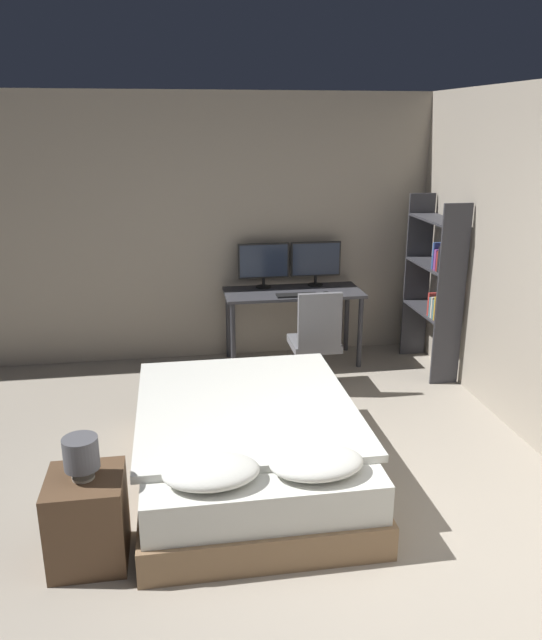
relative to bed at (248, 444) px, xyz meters
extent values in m
plane|color=#9E9384|center=(0.51, -1.36, -0.26)|extent=(20.00, 20.00, 0.00)
cube|color=#9E9384|center=(0.51, 2.53, 1.09)|extent=(12.00, 0.06, 2.70)
cube|color=#846647|center=(0.00, 0.02, -0.15)|extent=(1.46, 2.06, 0.22)
cube|color=silver|center=(0.00, 0.02, 0.08)|extent=(1.40, 2.00, 0.25)
cube|color=silver|center=(0.00, 0.14, 0.23)|extent=(1.50, 1.73, 0.05)
ellipsoid|color=silver|center=(-0.30, -0.76, 0.27)|extent=(0.55, 0.38, 0.13)
ellipsoid|color=silver|center=(0.30, -0.76, 0.27)|extent=(0.55, 0.38, 0.13)
cube|color=brown|center=(-1.00, -0.70, 0.00)|extent=(0.42, 0.43, 0.53)
cylinder|color=gray|center=(-1.00, -0.70, 0.27)|extent=(0.12, 0.12, 0.01)
cylinder|color=gray|center=(-1.00, -0.70, 0.30)|extent=(0.02, 0.02, 0.05)
cylinder|color=#4C4C51|center=(-1.00, -0.70, 0.42)|extent=(0.19, 0.19, 0.18)
cube|color=#38383D|center=(0.74, 2.16, 0.49)|extent=(1.39, 0.59, 0.03)
cylinder|color=#2D2D33|center=(0.09, 1.92, 0.10)|extent=(0.05, 0.05, 0.74)
cylinder|color=#2D2D33|center=(1.39, 1.92, 0.10)|extent=(0.05, 0.05, 0.74)
cylinder|color=#2D2D33|center=(0.09, 2.41, 0.10)|extent=(0.05, 0.05, 0.74)
cylinder|color=#2D2D33|center=(1.39, 2.41, 0.10)|extent=(0.05, 0.05, 0.74)
cylinder|color=black|center=(0.46, 2.36, 0.51)|extent=(0.16, 0.16, 0.01)
cylinder|color=black|center=(0.46, 2.36, 0.56)|extent=(0.03, 0.03, 0.09)
cube|color=black|center=(0.46, 2.36, 0.78)|extent=(0.52, 0.03, 0.36)
cube|color=#232D42|center=(0.46, 2.34, 0.78)|extent=(0.49, 0.00, 0.33)
cylinder|color=black|center=(1.01, 2.36, 0.51)|extent=(0.16, 0.16, 0.01)
cylinder|color=black|center=(1.01, 2.36, 0.56)|extent=(0.03, 0.03, 0.09)
cube|color=black|center=(1.01, 2.36, 0.78)|extent=(0.52, 0.03, 0.36)
cube|color=#232D42|center=(1.01, 2.34, 0.78)|extent=(0.49, 0.00, 0.33)
cube|color=black|center=(0.74, 1.97, 0.51)|extent=(0.41, 0.13, 0.02)
ellipsoid|color=black|center=(1.03, 1.97, 0.52)|extent=(0.07, 0.05, 0.04)
cylinder|color=black|center=(0.81, 1.50, -0.24)|extent=(0.52, 0.52, 0.04)
cylinder|color=gray|center=(0.81, 1.50, -0.05)|extent=(0.05, 0.05, 0.35)
cube|color=slate|center=(0.81, 1.50, 0.16)|extent=(0.44, 0.44, 0.07)
cube|color=slate|center=(0.81, 1.31, 0.45)|extent=(0.40, 0.05, 0.50)
cube|color=#333338|center=(2.07, 1.37, 0.60)|extent=(0.27, 0.02, 1.72)
cube|color=#333338|center=(2.07, 2.19, 0.60)|extent=(0.27, 0.02, 1.72)
cube|color=#333338|center=(2.07, 1.78, 0.34)|extent=(0.27, 0.79, 0.02)
cube|color=#333338|center=(2.07, 1.78, 0.80)|extent=(0.27, 0.79, 0.02)
cube|color=#333338|center=(2.07, 1.78, 1.25)|extent=(0.27, 0.79, 0.02)
cube|color=#B2332D|center=(2.07, 1.42, 0.46)|extent=(0.22, 0.04, 0.22)
cube|color=gold|center=(2.07, 1.46, 0.46)|extent=(0.22, 0.02, 0.23)
cube|color=teal|center=(2.07, 1.49, 0.44)|extent=(0.22, 0.02, 0.19)
cube|color=#BCB29E|center=(2.07, 1.53, 0.45)|extent=(0.22, 0.04, 0.21)
cube|color=teal|center=(2.07, 1.57, 0.45)|extent=(0.22, 0.03, 0.19)
cube|color=#B2332D|center=(2.07, 1.61, 0.46)|extent=(0.22, 0.03, 0.23)
cube|color=#BCB29E|center=(2.07, 1.42, 0.91)|extent=(0.22, 0.04, 0.19)
cube|color=#28282D|center=(2.07, 1.46, 0.93)|extent=(0.22, 0.02, 0.24)
cube|color=#B2332D|center=(2.07, 1.49, 0.91)|extent=(0.22, 0.02, 0.19)
cube|color=#7A387F|center=(2.07, 1.54, 0.91)|extent=(0.22, 0.04, 0.20)
cube|color=#2D4784|center=(2.07, 1.59, 0.94)|extent=(0.22, 0.03, 0.25)
camera|label=1|loc=(-0.46, -3.84, 2.14)|focal=35.00mm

